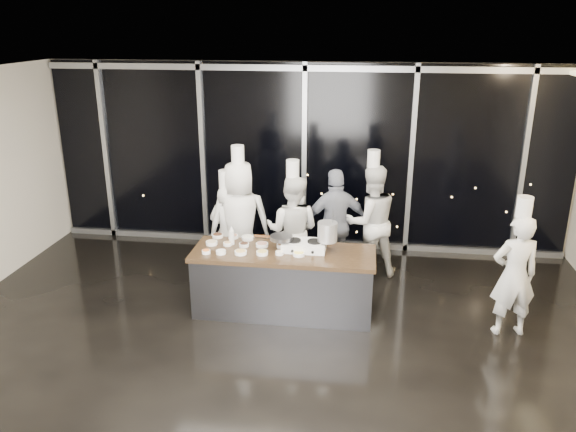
{
  "coord_description": "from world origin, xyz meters",
  "views": [
    {
      "loc": [
        1.02,
        -5.97,
        3.83
      ],
      "look_at": [
        0.02,
        1.2,
        1.3
      ],
      "focal_mm": 35.0,
      "sensor_mm": 36.0,
      "label": 1
    }
  ],
  "objects_px": {
    "stove": "(304,245)",
    "chef_side": "(515,274)",
    "chef_far_left": "(227,232)",
    "chef_left": "(240,222)",
    "chef_right": "(370,221)",
    "guest": "(336,224)",
    "demo_counter": "(283,282)",
    "stock_pot": "(327,232)",
    "chef_center": "(292,230)",
    "frying_pan": "(281,238)"
  },
  "relations": [
    {
      "from": "stove",
      "to": "frying_pan",
      "type": "bearing_deg",
      "value": -176.69
    },
    {
      "from": "stock_pot",
      "to": "chef_right",
      "type": "bearing_deg",
      "value": 65.41
    },
    {
      "from": "frying_pan",
      "to": "demo_counter",
      "type": "bearing_deg",
      "value": -58.36
    },
    {
      "from": "demo_counter",
      "to": "chef_center",
      "type": "xyz_separation_m",
      "value": [
        0.0,
        0.93,
        0.41
      ]
    },
    {
      "from": "frying_pan",
      "to": "guest",
      "type": "bearing_deg",
      "value": 60.25
    },
    {
      "from": "chef_far_left",
      "to": "chef_center",
      "type": "relative_size",
      "value": 0.9
    },
    {
      "from": "chef_far_left",
      "to": "guest",
      "type": "xyz_separation_m",
      "value": [
        1.64,
        0.34,
        0.08
      ]
    },
    {
      "from": "demo_counter",
      "to": "chef_far_left",
      "type": "height_order",
      "value": "chef_far_left"
    },
    {
      "from": "stove",
      "to": "chef_side",
      "type": "bearing_deg",
      "value": -4.85
    },
    {
      "from": "chef_left",
      "to": "chef_right",
      "type": "height_order",
      "value": "chef_left"
    },
    {
      "from": "chef_left",
      "to": "chef_right",
      "type": "bearing_deg",
      "value": 175.03
    },
    {
      "from": "stove",
      "to": "chef_center",
      "type": "distance_m",
      "value": 0.88
    },
    {
      "from": "guest",
      "to": "chef_far_left",
      "type": "bearing_deg",
      "value": -5.14
    },
    {
      "from": "demo_counter",
      "to": "frying_pan",
      "type": "relative_size",
      "value": 4.63
    },
    {
      "from": "chef_far_left",
      "to": "guest",
      "type": "height_order",
      "value": "chef_far_left"
    },
    {
      "from": "frying_pan",
      "to": "guest",
      "type": "relative_size",
      "value": 0.31
    },
    {
      "from": "stove",
      "to": "guest",
      "type": "xyz_separation_m",
      "value": [
        0.36,
        1.15,
        -0.09
      ]
    },
    {
      "from": "demo_counter",
      "to": "chef_left",
      "type": "bearing_deg",
      "value": 130.92
    },
    {
      "from": "stove",
      "to": "guest",
      "type": "distance_m",
      "value": 1.21
    },
    {
      "from": "stove",
      "to": "chef_center",
      "type": "relative_size",
      "value": 0.3
    },
    {
      "from": "chef_far_left",
      "to": "frying_pan",
      "type": "bearing_deg",
      "value": 147.72
    },
    {
      "from": "chef_right",
      "to": "chef_side",
      "type": "height_order",
      "value": "chef_right"
    },
    {
      "from": "chef_center",
      "to": "guest",
      "type": "xyz_separation_m",
      "value": [
        0.63,
        0.32,
        0.01
      ]
    },
    {
      "from": "demo_counter",
      "to": "stove",
      "type": "distance_m",
      "value": 0.59
    },
    {
      "from": "chef_center",
      "to": "chef_right",
      "type": "height_order",
      "value": "chef_right"
    },
    {
      "from": "chef_center",
      "to": "chef_side",
      "type": "distance_m",
      "value": 3.14
    },
    {
      "from": "frying_pan",
      "to": "chef_right",
      "type": "relative_size",
      "value": 0.26
    },
    {
      "from": "stove",
      "to": "chef_left",
      "type": "bearing_deg",
      "value": 142.78
    },
    {
      "from": "frying_pan",
      "to": "chef_left",
      "type": "height_order",
      "value": "chef_left"
    },
    {
      "from": "chef_side",
      "to": "chef_far_left",
      "type": "bearing_deg",
      "value": -25.56
    },
    {
      "from": "chef_far_left",
      "to": "chef_side",
      "type": "xyz_separation_m",
      "value": [
        3.95,
        -1.07,
        0.04
      ]
    },
    {
      "from": "demo_counter",
      "to": "chef_side",
      "type": "height_order",
      "value": "chef_side"
    },
    {
      "from": "stove",
      "to": "chef_side",
      "type": "relative_size",
      "value": 0.32
    },
    {
      "from": "stock_pot",
      "to": "chef_far_left",
      "type": "height_order",
      "value": "chef_far_left"
    },
    {
      "from": "stove",
      "to": "frying_pan",
      "type": "distance_m",
      "value": 0.33
    },
    {
      "from": "chef_far_left",
      "to": "chef_right",
      "type": "distance_m",
      "value": 2.21
    },
    {
      "from": "chef_side",
      "to": "chef_left",
      "type": "bearing_deg",
      "value": -26.52
    },
    {
      "from": "demo_counter",
      "to": "frying_pan",
      "type": "bearing_deg",
      "value": 121.12
    },
    {
      "from": "chef_right",
      "to": "chef_side",
      "type": "distance_m",
      "value": 2.36
    },
    {
      "from": "guest",
      "to": "chef_right",
      "type": "height_order",
      "value": "chef_right"
    },
    {
      "from": "demo_counter",
      "to": "guest",
      "type": "relative_size",
      "value": 1.41
    },
    {
      "from": "frying_pan",
      "to": "chef_far_left",
      "type": "distance_m",
      "value": 1.3
    },
    {
      "from": "frying_pan",
      "to": "chef_center",
      "type": "xyz_separation_m",
      "value": [
        0.05,
        0.85,
        -0.2
      ]
    },
    {
      "from": "frying_pan",
      "to": "guest",
      "type": "xyz_separation_m",
      "value": [
        0.68,
        1.17,
        -0.2
      ]
    },
    {
      "from": "frying_pan",
      "to": "chef_center",
      "type": "distance_m",
      "value": 0.87
    },
    {
      "from": "chef_left",
      "to": "chef_center",
      "type": "xyz_separation_m",
      "value": [
        0.81,
        0.0,
        -0.09
      ]
    },
    {
      "from": "chef_left",
      "to": "guest",
      "type": "height_order",
      "value": "chef_left"
    },
    {
      "from": "frying_pan",
      "to": "chef_left",
      "type": "distance_m",
      "value": 1.14
    },
    {
      "from": "stock_pot",
      "to": "guest",
      "type": "distance_m",
      "value": 1.18
    },
    {
      "from": "guest",
      "to": "demo_counter",
      "type": "bearing_deg",
      "value": 46.41
    }
  ]
}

